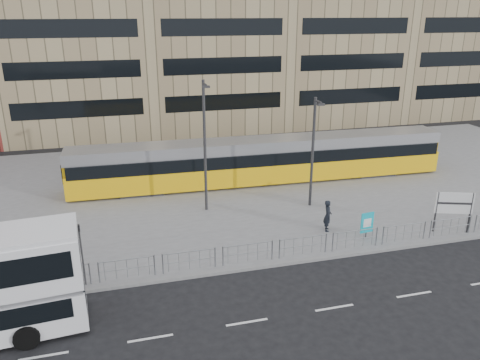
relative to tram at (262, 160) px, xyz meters
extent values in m
plane|color=black|center=(-3.63, -11.93, -1.80)|extent=(120.00, 120.00, 0.00)
cube|color=slate|center=(-3.63, 0.07, -1.73)|extent=(64.00, 24.00, 0.15)
cube|color=gray|center=(-3.63, -11.88, -1.73)|extent=(64.00, 0.25, 0.17)
cube|color=tan|center=(-13.63, 22.07, 9.20)|extent=(14.00, 16.00, 22.00)
cube|color=tan|center=(0.37, 22.07, 10.20)|extent=(14.00, 16.00, 24.00)
cube|color=tan|center=(14.37, 22.07, 8.70)|extent=(14.00, 16.00, 21.00)
cube|color=tan|center=(28.37, 22.07, 9.70)|extent=(14.00, 16.00, 23.00)
cylinder|color=#929499|center=(-1.63, -11.43, -0.60)|extent=(32.00, 0.05, 0.05)
cylinder|color=#929499|center=(-1.63, -11.43, -1.10)|extent=(32.00, 0.04, 0.04)
cube|color=white|center=(-2.63, -15.93, -1.80)|extent=(62.00, 0.12, 0.01)
cylinder|color=black|center=(-14.24, -15.30, -1.30)|extent=(1.02, 0.38, 0.99)
cylinder|color=black|center=(-14.46, -12.77, -1.30)|extent=(1.02, 0.38, 0.99)
cube|color=yellow|center=(0.00, 0.00, -0.70)|extent=(28.00, 3.45, 1.60)
cube|color=black|center=(0.00, 0.00, 0.39)|extent=(27.60, 3.48, 0.90)
cube|color=#ABACB0|center=(0.00, 0.00, 1.24)|extent=(27.99, 3.24, 0.80)
cube|color=yellow|center=(13.36, -0.39, -0.06)|extent=(1.26, 2.28, 2.59)
cube|color=yellow|center=(-13.36, 0.39, -0.06)|extent=(1.26, 2.28, 2.59)
cylinder|color=#2D2D30|center=(0.00, 0.00, 0.04)|extent=(2.45, 2.45, 2.99)
cube|color=#2D2D30|center=(8.97, -0.26, -1.40)|extent=(3.06, 2.60, 0.50)
cube|color=#2D2D30|center=(-8.97, 0.26, -1.40)|extent=(3.06, 2.60, 0.50)
cylinder|color=#2D2D30|center=(7.13, -10.71, -0.43)|extent=(0.11, 0.11, 2.45)
cylinder|color=#2D2D30|center=(8.94, -11.33, -0.43)|extent=(0.11, 0.11, 2.45)
cube|color=white|center=(8.04, -11.02, 0.16)|extent=(2.04, 0.77, 1.28)
cylinder|color=#2D2D30|center=(2.95, -10.39, -1.25)|extent=(0.06, 0.06, 0.81)
cube|color=#0DADC6|center=(2.95, -10.39, -0.74)|extent=(0.81, 0.15, 1.21)
cube|color=white|center=(2.95, -10.43, -0.74)|extent=(0.50, 0.07, 0.51)
imported|color=black|center=(1.17, -9.01, -0.71)|extent=(0.65, 0.80, 1.88)
cylinder|color=#2D2D30|center=(-12.29, -11.43, -0.15)|extent=(0.12, 0.12, 3.00)
imported|color=#2D2D30|center=(-12.29, -11.43, 0.95)|extent=(0.17, 0.21, 1.00)
cylinder|color=#2D2D30|center=(-5.08, -4.19, 2.51)|extent=(0.18, 0.18, 8.33)
cylinder|color=#2D2D30|center=(-5.08, -4.59, 6.48)|extent=(0.14, 0.90, 0.14)
cube|color=#2D2D30|center=(-5.08, -5.04, 6.38)|extent=(0.45, 0.20, 0.12)
cylinder|color=#2D2D30|center=(1.68, -5.23, 1.93)|extent=(0.18, 0.18, 7.16)
cylinder|color=#2D2D30|center=(1.68, -5.63, 5.31)|extent=(0.14, 0.90, 0.14)
cube|color=#2D2D30|center=(1.68, -6.08, 5.21)|extent=(0.45, 0.20, 0.12)
camera|label=1|loc=(-10.09, -31.69, 10.52)|focal=35.00mm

